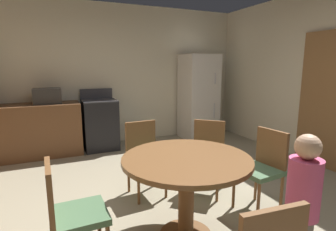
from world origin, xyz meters
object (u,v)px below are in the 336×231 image
(oven_range, at_px, (100,124))
(chair_northeast, at_px, (207,152))
(dining_table, at_px, (186,175))
(microwave, at_px, (47,96))
(chair_north, at_px, (144,153))
(refrigerator, at_px, (198,97))
(chair_west, at_px, (69,211))
(chair_east, at_px, (263,165))
(person_child, at_px, (302,206))

(oven_range, relative_size, chair_northeast, 1.26)
(dining_table, distance_m, chair_northeast, 0.98)
(oven_range, relative_size, microwave, 2.50)
(chair_north, height_order, chair_northeast, same)
(refrigerator, bearing_deg, chair_north, -133.64)
(microwave, xyz_separation_m, chair_west, (0.12, -3.02, -0.53))
(dining_table, xyz_separation_m, chair_east, (0.97, 0.10, -0.10))
(refrigerator, height_order, chair_east, refrigerator)
(microwave, bearing_deg, chair_northeast, -52.29)
(person_child, bearing_deg, chair_north, -15.63)
(chair_north, xyz_separation_m, person_child, (0.56, -1.73, 0.08))
(chair_north, height_order, chair_east, same)
(oven_range, bearing_deg, microwave, -179.76)
(dining_table, xyz_separation_m, chair_north, (-0.06, 0.97, -0.10))
(refrigerator, distance_m, microwave, 2.92)
(chair_north, relative_size, chair_west, 1.00)
(chair_east, bearing_deg, refrigerator, -112.61)
(chair_west, bearing_deg, chair_east, 2.10)
(dining_table, distance_m, person_child, 0.91)
(person_child, bearing_deg, dining_table, -0.00)
(dining_table, height_order, chair_east, chair_east)
(chair_north, xyz_separation_m, chair_east, (1.03, -0.87, 0.00))
(dining_table, distance_m, chair_west, 0.98)
(oven_range, distance_m, chair_east, 3.13)
(refrigerator, xyz_separation_m, microwave, (-2.91, 0.05, 0.15))
(refrigerator, bearing_deg, chair_west, -133.22)
(dining_table, bearing_deg, refrigerator, 58.27)
(chair_east, xyz_separation_m, person_child, (-0.46, -0.86, 0.08))
(microwave, relative_size, dining_table, 0.39)
(microwave, bearing_deg, refrigerator, -0.99)
(microwave, bearing_deg, chair_west, -87.63)
(chair_northeast, distance_m, chair_west, 1.79)
(refrigerator, xyz_separation_m, person_child, (-1.31, -3.69, -0.30))
(microwave, bearing_deg, dining_table, -69.83)
(microwave, distance_m, chair_west, 3.06)
(chair_northeast, xyz_separation_m, person_child, (-0.15, -1.47, 0.08))
(refrigerator, xyz_separation_m, chair_northeast, (-1.16, -2.22, -0.38))
(dining_table, xyz_separation_m, chair_northeast, (0.66, 0.72, -0.10))
(chair_east, bearing_deg, chair_west, -2.10)
(microwave, distance_m, dining_table, 3.21)
(dining_table, relative_size, chair_east, 1.29)
(chair_east, relative_size, person_child, 0.80)
(oven_range, relative_size, refrigerator, 0.62)
(chair_east, xyz_separation_m, chair_northeast, (-0.31, 0.61, 0.00))
(dining_table, distance_m, chair_north, 0.98)
(microwave, height_order, chair_west, microwave)
(oven_range, height_order, chair_east, oven_range)
(oven_range, relative_size, chair_west, 1.26)
(dining_table, distance_m, chair_east, 0.98)
(refrigerator, xyz_separation_m, chair_north, (-1.87, -1.96, -0.38))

